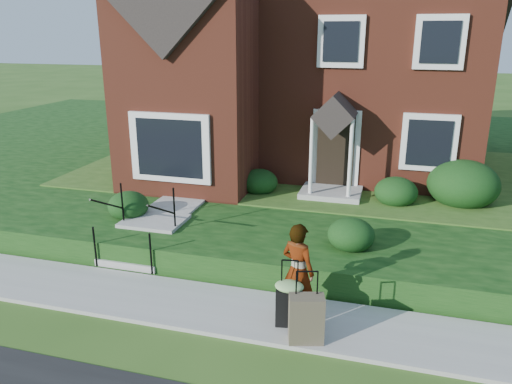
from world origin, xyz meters
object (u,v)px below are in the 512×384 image
(woman, at_px, (298,271))
(suitcase_olive, at_px, (306,319))
(suitcase_black, at_px, (289,300))
(front_steps, at_px, (145,235))

(woman, height_order, suitcase_olive, woman)
(woman, distance_m, suitcase_black, 0.52)
(woman, xyz_separation_m, suitcase_black, (-0.08, -0.32, -0.41))
(suitcase_olive, bearing_deg, suitcase_black, 117.82)
(suitcase_black, xyz_separation_m, suitcase_olive, (0.37, -0.39, -0.05))
(suitcase_black, distance_m, suitcase_olive, 0.54)
(front_steps, distance_m, woman, 4.23)
(front_steps, relative_size, suitcase_olive, 1.67)
(woman, xyz_separation_m, suitcase_olive, (0.29, -0.71, -0.46))
(suitcase_black, bearing_deg, front_steps, 141.12)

